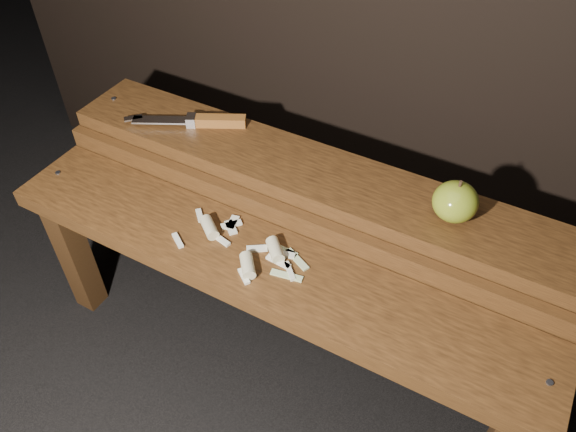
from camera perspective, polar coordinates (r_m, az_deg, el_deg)
The scene contains 6 objects.
ground at distance 1.50m, azimuth -1.14°, elevation -13.81°, with size 60.00×60.00×0.00m, color black.
bench_front_tier at distance 1.18m, azimuth -2.87°, elevation -6.97°, with size 1.20×0.20×0.42m.
bench_rear_tier at distance 1.27m, azimuth 2.31°, elevation 1.77°, with size 1.20×0.21×0.50m.
apple at distance 1.12m, azimuth 16.64°, elevation 1.40°, with size 0.09×0.09×0.09m.
knife at distance 1.35m, azimuth -8.43°, elevation 9.55°, with size 0.27×0.15×0.03m.
apple_scraps at distance 1.15m, azimuth -4.27°, elevation -3.15°, with size 0.30×0.15×0.03m.
Camera 1 is at (0.41, -0.67, 1.28)m, focal length 35.00 mm.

